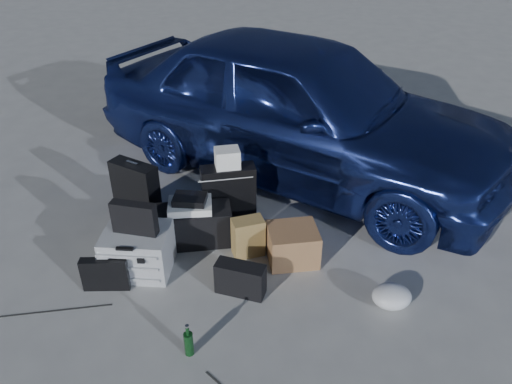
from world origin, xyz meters
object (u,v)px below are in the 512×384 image
suitcase_right (229,195)px  duffel_bag (192,226)px  car (298,107)px  suitcase_left (136,192)px  green_bottle (188,340)px  briefcase (105,274)px  cardboard_box (293,245)px  pelican_case (138,251)px

suitcase_right → duffel_bag: bearing=-145.5°
car → suitcase_left: car is taller
car → green_bottle: size_ratio=17.29×
briefcase → green_bottle: 1.02m
cardboard_box → green_bottle: cardboard_box is taller
car → green_bottle: car is taller
suitcase_right → suitcase_left: bearing=166.1°
pelican_case → cardboard_box: 1.34m
briefcase → suitcase_left: suitcase_left is taller
suitcase_right → green_bottle: bearing=-108.0°
car → suitcase_left: bearing=153.9°
car → pelican_case: car is taller
duffel_bag → pelican_case: bearing=-145.1°
pelican_case → briefcase: size_ratio=1.43×
suitcase_left → cardboard_box: (1.58, -0.39, -0.15)m
briefcase → duffel_bag: duffel_bag is taller
suitcase_left → pelican_case: bearing=-47.9°
pelican_case → cardboard_box: bearing=9.9°
duffel_bag → green_bottle: 1.32m
suitcase_right → cardboard_box: (0.67, -0.49, -0.15)m
car → cardboard_box: bearing=-152.5°
car → pelican_case: size_ratio=8.49×
car → suitcase_right: (-0.55, -1.16, -0.48)m
car → suitcase_left: 1.98m
car → duffel_bag: 1.85m
duffel_bag → green_bottle: size_ratio=2.71×
cardboard_box → green_bottle: (-0.62, -1.17, -0.03)m
briefcase → suitcase_right: 1.38m
car → green_bottle: (-0.50, -2.82, -0.66)m
car → green_bottle: bearing=-166.9°
suitcase_left → suitcase_right: suitcase_left is taller
suitcase_right → duffel_bag: 0.48m
pelican_case → briefcase: (-0.19, -0.28, -0.05)m
suitcase_left → green_bottle: bearing=-37.4°
car → pelican_case: (-1.18, -1.99, -0.59)m
suitcase_left → cardboard_box: 1.63m
suitcase_left → duffel_bag: bearing=-3.0°
pelican_case → briefcase: 0.34m
cardboard_box → car: bearing=94.2°
suitcase_right → cardboard_box: suitcase_right is taller
duffel_bag → cardboard_box: duffel_bag is taller
car → suitcase_left: (-1.45, -1.25, -0.48)m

